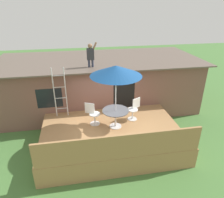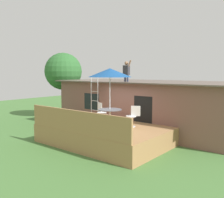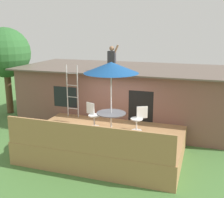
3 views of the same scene
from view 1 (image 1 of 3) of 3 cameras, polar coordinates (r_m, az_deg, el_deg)
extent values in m
plane|color=#477538|center=(8.90, -0.33, -12.05)|extent=(40.00, 40.00, 0.00)
cube|color=brown|center=(11.40, -3.45, 4.23)|extent=(10.00, 4.00, 2.62)
cube|color=#66564C|center=(10.99, -3.63, 10.76)|extent=(10.50, 4.50, 0.06)
cube|color=black|center=(9.49, -16.76, 0.22)|extent=(1.10, 0.03, 0.90)
cube|color=black|center=(9.85, 3.24, -0.95)|extent=(1.00, 0.03, 2.00)
cube|color=#A87A4C|center=(8.66, -0.33, -9.94)|extent=(5.47, 3.81, 0.80)
cube|color=#A87A4C|center=(6.69, 2.44, -13.02)|extent=(5.37, 0.08, 0.90)
cylinder|color=silver|center=(8.47, 0.96, -7.45)|extent=(0.48, 0.48, 0.03)
cylinder|color=silver|center=(8.29, 0.98, -5.39)|extent=(0.07, 0.07, 0.71)
cylinder|color=#4C4C51|center=(8.11, 1.00, -3.20)|extent=(1.04, 1.04, 0.03)
cylinder|color=silver|center=(7.90, 1.02, -0.20)|extent=(0.04, 0.04, 2.40)
cone|color=#194C8C|center=(7.47, 1.09, 7.79)|extent=(1.90, 1.90, 0.38)
cylinder|color=silver|center=(9.05, -15.58, 1.58)|extent=(0.04, 0.04, 2.20)
cylinder|color=silver|center=(9.01, -12.56, 1.81)|extent=(0.04, 0.04, 2.20)
cylinder|color=silver|center=(9.34, -13.60, -2.52)|extent=(0.48, 0.03, 0.03)
cylinder|color=silver|center=(9.13, -13.91, 0.26)|extent=(0.48, 0.03, 0.03)
cylinder|color=silver|center=(8.93, -14.24, 3.16)|extent=(0.48, 0.03, 0.03)
cylinder|color=silver|center=(8.76, -14.59, 6.19)|extent=(0.48, 0.03, 0.03)
cylinder|color=#33384C|center=(9.56, -6.32, 9.69)|extent=(0.10, 0.10, 0.34)
cylinder|color=#33384C|center=(9.57, -5.35, 9.75)|extent=(0.10, 0.10, 0.34)
cube|color=#333338|center=(9.46, -5.95, 12.17)|extent=(0.32, 0.20, 0.50)
sphere|color=#997051|center=(9.39, -6.05, 14.31)|extent=(0.20, 0.20, 0.20)
cylinder|color=#997051|center=(9.42, -4.91, 14.01)|extent=(0.26, 0.08, 0.44)
cylinder|color=silver|center=(8.68, -4.69, -6.71)|extent=(0.40, 0.40, 0.02)
cylinder|color=silver|center=(8.57, -4.74, -5.46)|extent=(0.06, 0.06, 0.44)
cylinder|color=silver|center=(8.45, -4.79, -4.12)|extent=(0.44, 0.44, 0.04)
cube|color=silver|center=(8.40, -6.15, -2.52)|extent=(0.38, 0.20, 0.44)
cylinder|color=silver|center=(9.02, 5.56, -5.43)|extent=(0.40, 0.40, 0.02)
cylinder|color=silver|center=(8.91, 5.62, -4.21)|extent=(0.06, 0.06, 0.44)
cylinder|color=silver|center=(8.79, 5.68, -2.91)|extent=(0.44, 0.44, 0.04)
cube|color=silver|center=(8.81, 6.68, -1.14)|extent=(0.37, 0.23, 0.44)
camera|label=2|loc=(8.90, 83.91, -13.13)|focal=40.85mm
camera|label=3|loc=(5.00, 98.73, -16.04)|focal=45.36mm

